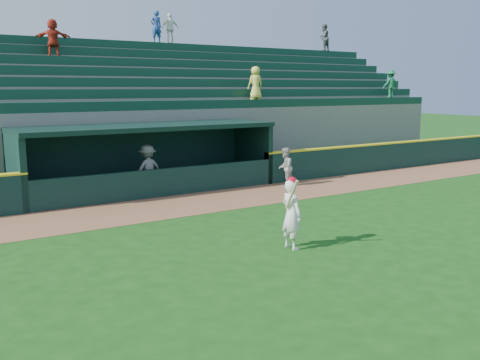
% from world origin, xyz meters
% --- Properties ---
extents(ground, '(120.00, 120.00, 0.00)m').
position_xyz_m(ground, '(0.00, 0.00, 0.00)').
color(ground, '#164711').
rests_on(ground, ground).
extents(warning_track, '(40.00, 3.00, 0.01)m').
position_xyz_m(warning_track, '(0.00, 4.90, 0.01)').
color(warning_track, brown).
rests_on(warning_track, ground).
extents(field_wall_right, '(15.50, 0.30, 1.20)m').
position_xyz_m(field_wall_right, '(12.25, 6.55, 0.60)').
color(field_wall_right, black).
rests_on(field_wall_right, ground).
extents(wall_stripe_right, '(15.50, 0.32, 0.06)m').
position_xyz_m(wall_stripe_right, '(12.25, 6.55, 1.23)').
color(wall_stripe_right, yellow).
rests_on(wall_stripe_right, field_wall_right).
extents(dugout_player_front, '(0.93, 0.89, 1.51)m').
position_xyz_m(dugout_player_front, '(4.84, 5.78, 0.75)').
color(dugout_player_front, '#A2A29D').
rests_on(dugout_player_front, ground).
extents(dugout_player_inside, '(1.22, 0.82, 1.76)m').
position_xyz_m(dugout_player_inside, '(-0.16, 7.44, 0.88)').
color(dugout_player_inside, '#9E9E99').
rests_on(dugout_player_inside, ground).
extents(dugout, '(9.40, 2.80, 2.46)m').
position_xyz_m(dugout, '(0.00, 8.00, 1.36)').
color(dugout, slate).
rests_on(dugout, ground).
extents(stands, '(34.50, 6.26, 7.54)m').
position_xyz_m(stands, '(0.02, 12.57, 2.39)').
color(stands, slate).
rests_on(stands, ground).
extents(batter_at_plate, '(0.46, 0.79, 1.75)m').
position_xyz_m(batter_at_plate, '(-0.11, -0.79, 0.87)').
color(batter_at_plate, white).
rests_on(batter_at_plate, ground).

